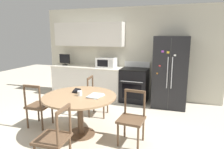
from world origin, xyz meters
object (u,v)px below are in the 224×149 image
Objects in this scene: refrigerator at (170,72)px; candle_glass at (80,94)px; oven_range at (134,85)px; dining_chair_left at (38,106)px; dining_chair_far at (97,97)px; dining_chair_near at (54,139)px; dining_chair_right at (132,119)px; countertop_tv at (65,59)px; microwave at (106,63)px; wallet at (76,91)px.

refrigerator is 20.48× the size of candle_glass.
dining_chair_left is at bearing -123.59° from oven_range.
oven_range is at bearing 148.95° from dining_chair_far.
dining_chair_left is at bearing -138.41° from refrigerator.
oven_range reaches higher than dining_chair_near.
dining_chair_left is 1.03m from candle_glass.
dining_chair_right and dining_chair_near have the same top height.
dining_chair_left is 1.44m from dining_chair_near.
countertop_tv is 3.54m from dining_chair_right.
dining_chair_far is at bearing -78.08° from microwave.
oven_range is (-0.94, 0.06, -0.43)m from refrigerator.
oven_range is 1.20× the size of dining_chair_far.
dining_chair_far is at bearing -114.57° from oven_range.
dining_chair_left is 1.00× the size of dining_chair_right.
refrigerator is 3.42m from dining_chair_near.
countertop_tv reaches higher than dining_chair_near.
dining_chair_left is 1.00× the size of dining_chair_near.
countertop_tv is at bearing 179.17° from oven_range.
dining_chair_far and dining_chair_left have the same top height.
dining_chair_far is 1.28m from dining_chair_left.
dining_chair_far is 1.00× the size of dining_chair_near.
microwave is 2.35m from candle_glass.
dining_chair_left is 10.25× the size of candle_glass.
microwave is at bearing 4.08° from dining_chair_near.
refrigerator reaches higher than dining_chair_far.
countertop_tv is 0.38× the size of dining_chair_far.
oven_range reaches higher than dining_chair_left.
microwave is at bearing -174.56° from dining_chair_far.
countertop_tv is (-1.36, -0.05, 0.04)m from microwave.
dining_chair_far is at bearing 94.85° from candle_glass.
microwave is 2.43m from dining_chair_left.
wallet is (1.57, -2.10, -0.29)m from countertop_tv.
wallet is (-0.65, -2.07, 0.32)m from oven_range.
microwave reaches higher than oven_range.
countertop_tv is at bearing -36.09° from dining_chair_right.
oven_range is 2.19m from wallet.
oven_range is 1.20× the size of dining_chair_right.
microwave is (-1.81, 0.14, 0.14)m from refrigerator.
microwave is at bearing 2.11° from countertop_tv.
countertop_tv reaches higher than oven_range.
dining_chair_right is at bearing 42.06° from dining_chair_far.
wallet is at bearing 134.40° from candle_glass.
refrigerator is 2.00× the size of dining_chair_left.
countertop_tv is 2.86m from candle_glass.
countertop_tv is at bearing -177.89° from microwave.
countertop_tv reaches higher than wallet.
dining_chair_left is 1.91m from dining_chair_right.
candle_glass is (0.08, -0.96, 0.36)m from dining_chair_far.
refrigerator is 5.28× the size of countertop_tv.
dining_chair_near is at bearing -60.27° from countertop_tv.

